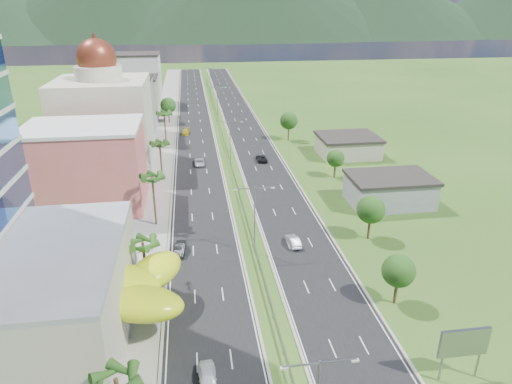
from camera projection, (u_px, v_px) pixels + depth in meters
name	position (u px, v px, depth m)	size (l,w,h in m)	color
ground	(265.00, 291.00, 61.01)	(500.00, 500.00, 0.00)	#2D5119
road_left	(195.00, 126.00, 142.20)	(11.00, 260.00, 0.04)	black
road_right	(243.00, 124.00, 144.18)	(11.00, 260.00, 0.04)	black
sidewalk_left	(164.00, 127.00, 140.93)	(7.00, 260.00, 0.12)	gray
median_guardrail	(223.00, 139.00, 126.51)	(0.10, 216.06, 0.76)	gray
streetlight_median_b	(255.00, 213.00, 67.54)	(6.04, 0.25, 11.00)	gray
streetlight_median_c	(230.00, 139.00, 104.07)	(6.04, 0.25, 11.00)	gray
streetlight_median_d	(217.00, 100.00, 145.16)	(6.04, 0.25, 11.00)	gray
streetlight_median_e	(210.00, 79.00, 186.26)	(6.04, 0.25, 11.00)	gray
lime_canopy	(101.00, 289.00, 52.79)	(18.00, 15.00, 7.40)	#C3DB15
pink_shophouse	(87.00, 168.00, 83.65)	(20.00, 15.00, 15.00)	#D36056
domed_building	(104.00, 118.00, 103.16)	(20.00, 20.00, 28.70)	beige
midrise_grey	(124.00, 109.00, 127.42)	(16.00, 15.00, 16.00)	gray
midrise_beige	(133.00, 99.00, 148.09)	(16.00, 15.00, 13.00)	#AFA990
midrise_white	(139.00, 80.00, 168.13)	(16.00, 15.00, 18.00)	silver
billboard	(464.00, 344.00, 45.11)	(5.20, 0.35, 6.20)	gray
shed_near	(389.00, 191.00, 86.57)	(15.00, 10.00, 5.00)	gray
shed_far	(348.00, 146.00, 114.35)	(14.00, 12.00, 4.40)	#AFA990
palm_tree_a	(116.00, 384.00, 35.78)	(3.60, 3.60, 9.10)	#47301C
palm_tree_b	(143.00, 245.00, 58.07)	(3.60, 3.60, 8.10)	#47301C
palm_tree_c	(152.00, 179.00, 75.78)	(3.60, 3.60, 9.60)	#47301C
palm_tree_d	(160.00, 145.00, 97.15)	(3.60, 3.60, 8.60)	#47301C
palm_tree_e	(164.00, 115.00, 119.69)	(3.60, 3.60, 9.40)	#47301C
leafy_tree_lfar	(168.00, 105.00, 143.57)	(4.90, 4.90, 8.05)	#47301C
leafy_tree_ra	(399.00, 271.00, 56.72)	(4.20, 4.20, 6.90)	#47301C
leafy_tree_rb	(371.00, 210.00, 72.48)	(4.55, 4.55, 7.47)	#47301C
leafy_tree_rc	(336.00, 158.00, 98.76)	(3.85, 3.85, 6.33)	#47301C
leafy_tree_rd	(289.00, 121.00, 125.16)	(4.90, 4.90, 8.05)	#47301C
mountain_ridge	(252.00, 39.00, 479.87)	(860.00, 140.00, 90.00)	black
car_white_near_left	(208.00, 378.00, 45.79)	(1.80, 4.48, 1.53)	white
car_dark_left	(180.00, 248.00, 69.93)	(1.52, 4.37, 1.44)	black
car_silver_mid_left	(199.00, 162.00, 107.53)	(2.23, 4.83, 1.34)	#AEB0B6
car_yellow_far_left	(186.00, 132.00, 132.96)	(1.96, 4.82, 1.40)	gold
car_silver_right	(293.00, 241.00, 72.15)	(1.53, 4.40, 1.45)	#B3B4BB
car_dark_far_right	(262.00, 158.00, 110.48)	(2.28, 4.95, 1.38)	black
motorcycle	(189.00, 283.00, 61.57)	(0.60, 1.99, 1.27)	black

